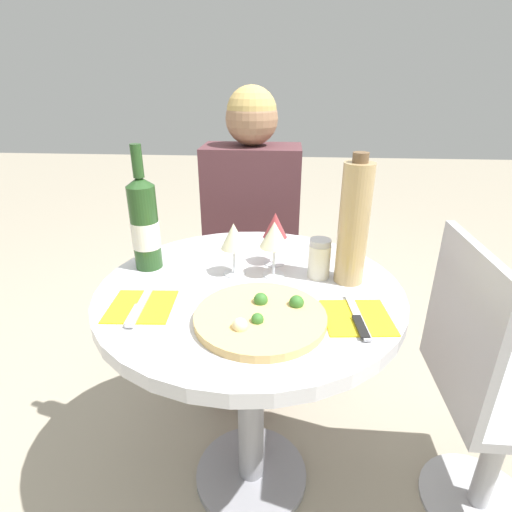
% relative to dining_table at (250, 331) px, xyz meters
% --- Properties ---
extents(ground_plane, '(12.00, 12.00, 0.00)m').
position_rel_dining_table_xyz_m(ground_plane, '(0.00, 0.00, -0.59)').
color(ground_plane, '#9E937F').
rests_on(ground_plane, ground).
extents(dining_table, '(0.80, 0.80, 0.74)m').
position_rel_dining_table_xyz_m(dining_table, '(0.00, 0.00, 0.00)').
color(dining_table, gray).
rests_on(dining_table, ground_plane).
extents(chair_behind_diner, '(0.39, 0.39, 0.88)m').
position_rel_dining_table_xyz_m(chair_behind_diner, '(-0.05, 0.74, -0.15)').
color(chair_behind_diner, '#ADADB2').
rests_on(chair_behind_diner, ground_plane).
extents(seated_diner, '(0.39, 0.46, 1.22)m').
position_rel_dining_table_xyz_m(seated_diner, '(-0.05, 0.60, -0.04)').
color(seated_diner, '#512D33').
rests_on(seated_diner, ground_plane).
extents(chair_empty_side, '(0.39, 0.39, 0.88)m').
position_rel_dining_table_xyz_m(chair_empty_side, '(0.66, -0.04, -0.15)').
color(chair_empty_side, '#ADADB2').
rests_on(chair_empty_side, ground_plane).
extents(pizza_large, '(0.30, 0.30, 0.04)m').
position_rel_dining_table_xyz_m(pizza_large, '(0.04, -0.17, 0.16)').
color(pizza_large, '#DBB26B').
rests_on(pizza_large, dining_table).
extents(wine_bottle, '(0.08, 0.08, 0.35)m').
position_rel_dining_table_xyz_m(wine_bottle, '(-0.30, 0.09, 0.28)').
color(wine_bottle, '#23471E').
rests_on(wine_bottle, dining_table).
extents(tall_carafe, '(0.08, 0.08, 0.34)m').
position_rel_dining_table_xyz_m(tall_carafe, '(0.26, 0.05, 0.31)').
color(tall_carafe, tan).
rests_on(tall_carafe, dining_table).
extents(sugar_shaker, '(0.06, 0.06, 0.11)m').
position_rel_dining_table_xyz_m(sugar_shaker, '(0.18, 0.06, 0.20)').
color(sugar_shaker, silver).
rests_on(sugar_shaker, dining_table).
extents(wine_glass_back_right, '(0.07, 0.07, 0.16)m').
position_rel_dining_table_xyz_m(wine_glass_back_right, '(0.06, 0.14, 0.26)').
color(wine_glass_back_right, silver).
rests_on(wine_glass_back_right, dining_table).
extents(wine_glass_front_right, '(0.08, 0.08, 0.16)m').
position_rel_dining_table_xyz_m(wine_glass_front_right, '(0.06, 0.06, 0.26)').
color(wine_glass_front_right, silver).
rests_on(wine_glass_front_right, dining_table).
extents(wine_glass_front_left, '(0.07, 0.07, 0.15)m').
position_rel_dining_table_xyz_m(wine_glass_front_left, '(-0.05, 0.06, 0.25)').
color(wine_glass_front_left, silver).
rests_on(wine_glass_front_left, dining_table).
extents(place_setting_left, '(0.16, 0.19, 0.01)m').
position_rel_dining_table_xyz_m(place_setting_left, '(-0.25, -0.13, 0.15)').
color(place_setting_left, yellow).
rests_on(place_setting_left, dining_table).
extents(place_setting_right, '(0.16, 0.19, 0.01)m').
position_rel_dining_table_xyz_m(place_setting_right, '(0.26, -0.14, 0.15)').
color(place_setting_right, yellow).
rests_on(place_setting_right, dining_table).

